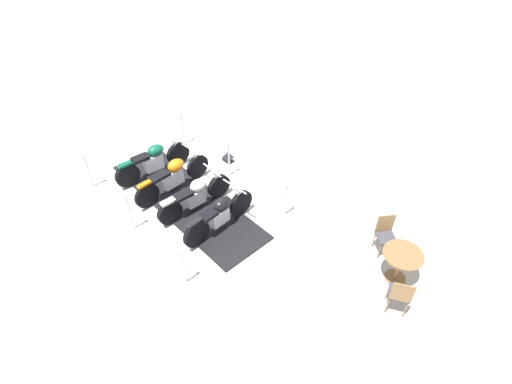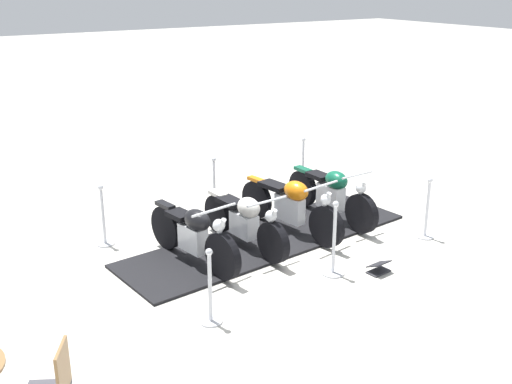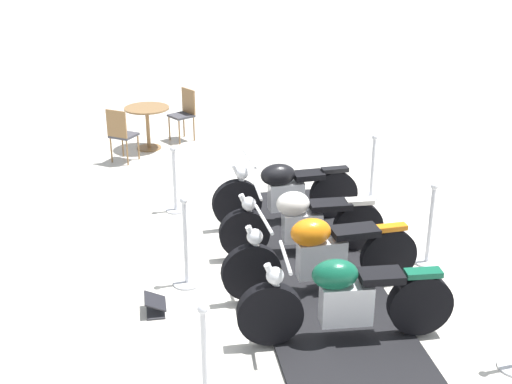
% 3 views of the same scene
% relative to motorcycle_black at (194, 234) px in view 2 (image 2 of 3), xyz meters
% --- Properties ---
extents(ground_plane, '(80.00, 80.00, 0.00)m').
position_rel_motorcycle_black_xyz_m(ground_plane, '(-0.17, 1.42, -0.51)').
color(ground_plane, beige).
extents(display_platform, '(1.98, 5.19, 0.04)m').
position_rel_motorcycle_black_xyz_m(display_platform, '(-0.17, 1.42, -0.49)').
color(display_platform, black).
rests_on(display_platform, ground_plane).
extents(motorcycle_black, '(2.09, 0.75, 1.01)m').
position_rel_motorcycle_black_xyz_m(motorcycle_black, '(0.00, 0.00, 0.00)').
color(motorcycle_black, black).
rests_on(motorcycle_black, display_platform).
extents(motorcycle_cream, '(2.12, 0.71, 0.94)m').
position_rel_motorcycle_black_xyz_m(motorcycle_cream, '(-0.10, 0.95, -0.03)').
color(motorcycle_cream, black).
rests_on(motorcycle_cream, display_platform).
extents(motorcycle_copper, '(2.31, 0.74, 1.00)m').
position_rel_motorcycle_black_xyz_m(motorcycle_copper, '(-0.19, 1.90, 0.02)').
color(motorcycle_copper, black).
rests_on(motorcycle_copper, display_platform).
extents(motorcycle_forest, '(2.23, 0.66, 0.99)m').
position_rel_motorcycle_black_xyz_m(motorcycle_forest, '(-0.29, 2.85, -0.00)').
color(motorcycle_forest, black).
rests_on(motorcycle_forest, display_platform).
extents(stanchion_right_mid, '(0.34, 0.34, 1.13)m').
position_rel_motorcycle_black_xyz_m(stanchion_right_mid, '(1.33, 1.57, -0.16)').
color(stanchion_right_mid, silver).
rests_on(stanchion_right_mid, ground_plane).
extents(stanchion_left_mid, '(0.30, 0.30, 1.09)m').
position_rel_motorcycle_black_xyz_m(stanchion_left_mid, '(-1.68, 1.27, -0.13)').
color(stanchion_left_mid, silver).
rests_on(stanchion_left_mid, ground_plane).
extents(stanchion_right_rear, '(0.31, 0.31, 1.04)m').
position_rel_motorcycle_black_xyz_m(stanchion_right_rear, '(1.11, 3.71, -0.16)').
color(stanchion_right_rear, silver).
rests_on(stanchion_right_rear, ground_plane).
extents(stanchion_left_front, '(0.29, 0.29, 1.02)m').
position_rel_motorcycle_black_xyz_m(stanchion_left_front, '(-1.46, -0.87, -0.15)').
color(stanchion_left_front, silver).
rests_on(stanchion_left_front, ground_plane).
extents(stanchion_left_rear, '(0.34, 0.34, 1.10)m').
position_rel_motorcycle_black_xyz_m(stanchion_left_rear, '(-1.89, 3.41, -0.17)').
color(stanchion_left_rear, silver).
rests_on(stanchion_left_rear, ground_plane).
extents(stanchion_right_front, '(0.30, 0.30, 1.01)m').
position_rel_motorcycle_black_xyz_m(stanchion_right_front, '(1.54, -0.57, -0.16)').
color(stanchion_right_front, silver).
rests_on(stanchion_right_front, ground_plane).
extents(info_placard, '(0.27, 0.36, 0.20)m').
position_rel_motorcycle_black_xyz_m(info_placard, '(1.66, 2.16, -0.45)').
color(info_placard, '#333338').
rests_on(info_placard, ground_plane).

